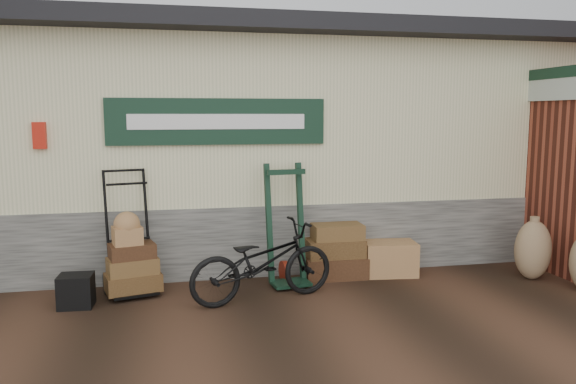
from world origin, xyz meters
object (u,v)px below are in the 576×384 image
at_px(suitcase_stack, 334,250).
at_px(wicker_hamper, 389,258).
at_px(green_barrow, 286,225).
at_px(black_trunk, 76,291).
at_px(porter_trolley, 129,231).
at_px(bicycle, 263,258).

distance_m(suitcase_stack, wicker_hamper, 0.73).
distance_m(green_barrow, black_trunk, 2.45).
bearing_deg(wicker_hamper, green_barrow, -175.35).
distance_m(porter_trolley, green_barrow, 1.82).
bearing_deg(green_barrow, wicker_hamper, -2.95).
height_order(porter_trolley, green_barrow, green_barrow).
height_order(green_barrow, suitcase_stack, green_barrow).
distance_m(suitcase_stack, bicycle, 1.27).
xyz_separation_m(green_barrow, suitcase_stack, (0.65, 0.17, -0.38)).
bearing_deg(porter_trolley, wicker_hamper, -13.10).
bearing_deg(bicycle, porter_trolley, 53.64).
xyz_separation_m(porter_trolley, bicycle, (1.44, -0.61, -0.24)).
bearing_deg(green_barrow, suitcase_stack, 7.09).
height_order(porter_trolley, wicker_hamper, porter_trolley).
relative_size(porter_trolley, black_trunk, 4.12).
distance_m(suitcase_stack, black_trunk, 3.06).
height_order(porter_trolley, suitcase_stack, porter_trolley).
height_order(suitcase_stack, black_trunk, suitcase_stack).
xyz_separation_m(wicker_hamper, bicycle, (-1.75, -0.66, 0.27)).
bearing_deg(porter_trolley, suitcase_stack, -11.47).
relative_size(suitcase_stack, bicycle, 0.47).
bearing_deg(green_barrow, porter_trolley, 170.50).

